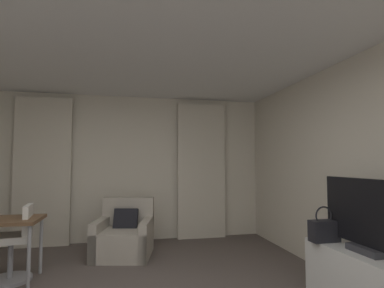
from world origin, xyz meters
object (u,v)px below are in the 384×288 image
(tv_console, at_px, (370,285))
(tv_flatscreen, at_px, (367,218))
(handbag_primary, at_px, (324,230))
(desk_chair, at_px, (15,247))
(armchair, at_px, (124,237))

(tv_console, distance_m, tv_flatscreen, 0.60)
(tv_console, bearing_deg, tv_flatscreen, 90.00)
(handbag_primary, bearing_deg, tv_console, -74.03)
(desk_chair, bearing_deg, armchair, 29.61)
(desk_chair, relative_size, tv_console, 0.67)
(desk_chair, relative_size, handbag_primary, 2.39)
(tv_flatscreen, bearing_deg, handbag_primary, 106.17)
(armchair, bearing_deg, desk_chair, -150.39)
(tv_flatscreen, distance_m, handbag_primary, 0.51)
(tv_flatscreen, bearing_deg, armchair, 133.53)
(tv_console, xyz_separation_m, handbag_primary, (-0.13, 0.45, 0.40))
(tv_console, bearing_deg, handbag_primary, 105.97)
(tv_console, height_order, tv_flatscreen, tv_flatscreen)
(tv_console, relative_size, tv_flatscreen, 1.24)
(armchair, distance_m, handbag_primary, 2.81)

